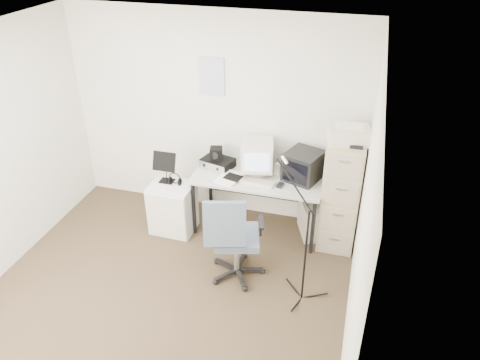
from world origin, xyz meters
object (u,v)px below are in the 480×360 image
(filing_cabinet, at_px, (341,193))
(office_chair, at_px, (237,236))
(desk, at_px, (258,203))
(side_cart, at_px, (173,208))

(filing_cabinet, distance_m, office_chair, 1.32)
(desk, bearing_deg, office_chair, -90.80)
(desk, height_order, side_cart, desk)
(filing_cabinet, bearing_deg, side_cart, -170.30)
(desk, relative_size, office_chair, 1.47)
(filing_cabinet, height_order, desk, filing_cabinet)
(desk, bearing_deg, side_cart, -162.92)
(desk, xyz_separation_m, office_chair, (-0.01, -0.87, 0.15))
(filing_cabinet, xyz_separation_m, side_cart, (-1.92, -0.33, -0.34))
(desk, distance_m, office_chair, 0.88)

